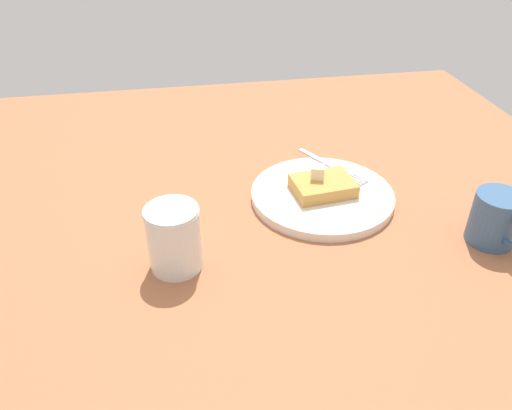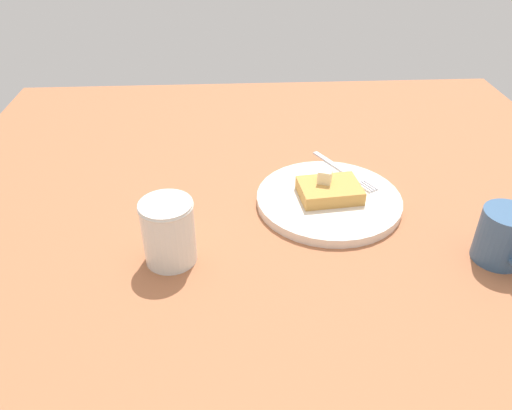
% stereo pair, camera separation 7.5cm
% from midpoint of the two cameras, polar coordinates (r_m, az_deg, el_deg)
% --- Properties ---
extents(table_surface, '(1.20, 1.20, 0.03)m').
position_cam_midpoint_polar(table_surface, '(0.81, 5.48, -2.23)').
color(table_surface, '#A6623F').
rests_on(table_surface, ground).
extents(plate, '(0.24, 0.24, 0.01)m').
position_cam_midpoint_polar(plate, '(0.84, 10.84, 0.55)').
color(plate, silver).
rests_on(plate, table_surface).
extents(toast_slice_center, '(0.08, 0.11, 0.02)m').
position_cam_midpoint_polar(toast_slice_center, '(0.83, 10.97, 1.56)').
color(toast_slice_center, gold).
rests_on(toast_slice_center, plate).
extents(butter_pat_primary, '(0.03, 0.03, 0.02)m').
position_cam_midpoint_polar(butter_pat_primary, '(0.82, 10.45, 3.17)').
color(butter_pat_primary, beige).
rests_on(butter_pat_primary, toast_slice_center).
extents(fork, '(0.15, 0.09, 0.00)m').
position_cam_midpoint_polar(fork, '(0.90, 12.64, 3.52)').
color(fork, silver).
rests_on(fork, plate).
extents(syrup_jar, '(0.08, 0.08, 0.10)m').
position_cam_midpoint_polar(syrup_jar, '(0.69, -6.91, -3.37)').
color(syrup_jar, '#5D2B0C').
rests_on(syrup_jar, table_surface).
extents(coffee_mug, '(0.10, 0.07, 0.08)m').
position_cam_midpoint_polar(coffee_mug, '(0.79, 28.91, -3.29)').
color(coffee_mug, '#395B83').
rests_on(coffee_mug, table_surface).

